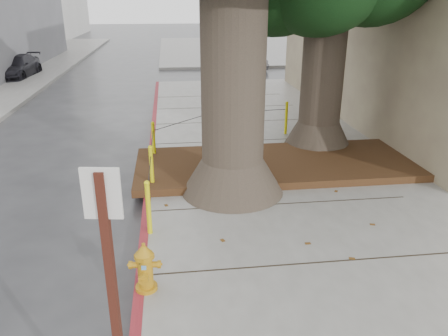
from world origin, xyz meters
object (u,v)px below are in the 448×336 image
object	(u,v)px
signpost	(115,313)
car_dark	(16,67)
car_red	(393,59)
fire_hydrant	(145,267)
car_silver	(237,61)

from	to	relation	value
signpost	car_dark	distance (m)	21.96
car_red	car_dark	world-z (taller)	car_dark
fire_hydrant	signpost	distance (m)	2.55
fire_hydrant	car_dark	xyz separation A→B (m)	(-7.19, 18.46, 0.09)
fire_hydrant	car_silver	bearing A→B (deg)	82.41
car_silver	car_dark	distance (m)	11.47
fire_hydrant	car_red	size ratio (longest dim) A/B	0.21
fire_hydrant	car_silver	distance (m)	19.81
car_red	car_dark	xyz separation A→B (m)	(-20.47, -0.72, 0.02)
fire_hydrant	signpost	xyz separation A→B (m)	(-0.05, -2.28, 1.15)
car_silver	car_dark	xyz separation A→B (m)	(-11.44, -0.89, -0.02)
fire_hydrant	car_silver	size ratio (longest dim) A/B	0.20
fire_hydrant	car_red	xyz separation A→B (m)	(13.28, 19.19, 0.07)
signpost	car_dark	bearing A→B (deg)	117.95
car_silver	car_red	world-z (taller)	car_silver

